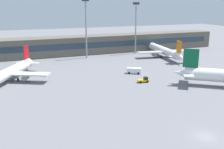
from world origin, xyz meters
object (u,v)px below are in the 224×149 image
(service_van_white, at_px, (134,71))
(airplane_mid, at_px, (8,73))
(floodlight_tower_west, at_px, (136,24))
(floodlight_tower_east, at_px, (86,24))
(airplane_far, at_px, (164,51))
(baggage_tug_yellow, at_px, (144,80))

(service_van_white, bearing_deg, airplane_mid, 172.98)
(airplane_mid, distance_m, floodlight_tower_west, 70.56)
(service_van_white, bearing_deg, floodlight_tower_east, 102.23)
(airplane_mid, distance_m, floodlight_tower_east, 47.97)
(airplane_mid, bearing_deg, floodlight_tower_west, 26.78)
(airplane_far, xyz_separation_m, floodlight_tower_east, (-35.37, 11.23, 12.65))
(baggage_tug_yellow, bearing_deg, airplane_far, 49.47)
(baggage_tug_yellow, bearing_deg, floodlight_tower_west, 66.33)
(airplane_mid, height_order, airplane_far, airplane_far)
(airplane_far, bearing_deg, floodlight_tower_east, 162.39)
(floodlight_tower_east, bearing_deg, airplane_far, -17.61)
(baggage_tug_yellow, relative_size, floodlight_tower_west, 0.15)
(service_van_white, bearing_deg, airplane_far, 40.31)
(service_van_white, bearing_deg, floodlight_tower_west, 62.70)
(airplane_far, relative_size, floodlight_tower_west, 1.52)
(airplane_far, distance_m, floodlight_tower_west, 19.75)
(floodlight_tower_west, bearing_deg, floodlight_tower_east, -176.05)
(floodlight_tower_west, bearing_deg, airplane_far, -55.70)
(airplane_mid, distance_m, baggage_tug_yellow, 44.36)
(service_van_white, relative_size, floodlight_tower_west, 0.21)
(baggage_tug_yellow, bearing_deg, floodlight_tower_east, 96.61)
(airplane_mid, height_order, baggage_tug_yellow, airplane_mid)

